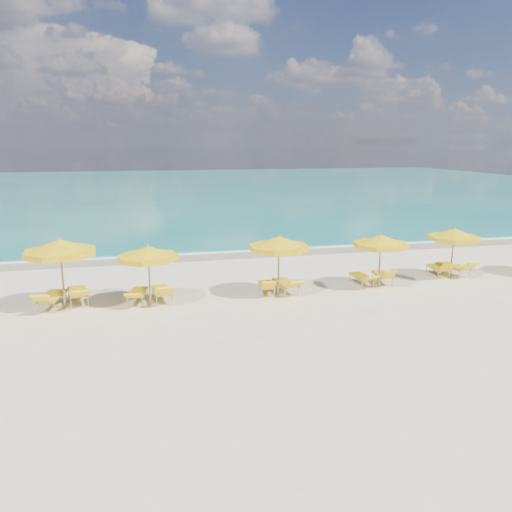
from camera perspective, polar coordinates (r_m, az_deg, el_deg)
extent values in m
plane|color=beige|center=(19.80, 0.99, -4.33)|extent=(120.00, 120.00, 0.00)
cube|color=#147365|center=(66.76, -9.21, 7.70)|extent=(120.00, 80.00, 0.30)
cube|color=tan|center=(26.80, -2.87, 0.24)|extent=(120.00, 2.60, 0.01)
cube|color=white|center=(27.57, -3.17, 0.60)|extent=(120.00, 1.20, 0.03)
cube|color=white|center=(35.85, -15.18, 3.03)|extent=(14.00, 0.36, 0.05)
cube|color=white|center=(44.57, 3.44, 5.32)|extent=(18.00, 0.30, 0.05)
cylinder|color=#A58A52|center=(19.13, -21.26, -1.98)|extent=(0.08, 0.08, 2.49)
cone|color=yellow|center=(18.90, -21.52, 1.09)|extent=(3.23, 3.23, 0.50)
cylinder|color=yellow|center=(18.95, -21.45, 0.37)|extent=(3.25, 3.25, 0.20)
sphere|color=#A58A52|center=(18.85, -21.58, 1.85)|extent=(0.11, 0.11, 0.11)
cylinder|color=#A58A52|center=(18.65, -12.10, -2.26)|extent=(0.07, 0.07, 2.17)
cone|color=yellow|center=(18.44, -12.24, 0.48)|extent=(2.60, 2.60, 0.43)
cylinder|color=yellow|center=(18.48, -12.20, -0.17)|extent=(2.62, 2.62, 0.17)
sphere|color=#A58A52|center=(18.39, -12.27, 1.15)|extent=(0.10, 0.10, 0.10)
cylinder|color=#A58A52|center=(19.40, 2.59, -1.17)|extent=(0.07, 0.07, 2.31)
cone|color=yellow|center=(19.19, 2.62, 1.63)|extent=(3.03, 3.03, 0.46)
cylinder|color=yellow|center=(19.24, 2.62, 0.98)|extent=(3.06, 3.06, 0.18)
sphere|color=#A58A52|center=(19.15, 2.63, 2.33)|extent=(0.10, 0.10, 0.10)
cylinder|color=#A58A52|center=(21.04, 13.95, -0.62)|extent=(0.07, 0.07, 2.17)
cone|color=yellow|center=(20.85, 14.08, 1.82)|extent=(2.60, 2.60, 0.43)
cylinder|color=yellow|center=(20.89, 14.05, 1.25)|extent=(2.63, 2.63, 0.17)
sphere|color=#A58A52|center=(20.81, 14.12, 2.42)|extent=(0.10, 0.10, 0.10)
cylinder|color=#A58A52|center=(23.53, 21.52, 0.26)|extent=(0.07, 0.07, 2.17)
cone|color=yellow|center=(23.36, 21.71, 2.44)|extent=(2.74, 2.74, 0.43)
cylinder|color=yellow|center=(23.40, 21.66, 1.93)|extent=(2.76, 2.76, 0.17)
sphere|color=#A58A52|center=(23.33, 21.75, 2.97)|extent=(0.10, 0.10, 0.10)
cube|color=yellow|center=(19.66, -22.25, -4.20)|extent=(0.88, 1.51, 0.09)
cube|color=yellow|center=(18.73, -23.26, -4.51)|extent=(0.73, 0.70, 0.45)
cube|color=yellow|center=(19.86, -19.72, -3.83)|extent=(0.88, 1.51, 0.09)
cube|color=yellow|center=(18.86, -19.54, -4.11)|extent=(0.73, 0.71, 0.43)
cube|color=yellow|center=(19.28, -13.33, -4.02)|extent=(0.78, 1.36, 0.08)
cube|color=yellow|center=(18.39, -13.82, -4.43)|extent=(0.66, 0.67, 0.34)
cube|color=yellow|center=(19.26, -10.75, -3.86)|extent=(0.73, 1.40, 0.08)
cube|color=yellow|center=(18.33, -10.38, -4.01)|extent=(0.65, 0.59, 0.48)
cube|color=yellow|center=(19.83, 1.16, -3.29)|extent=(0.67, 1.23, 0.07)
cube|color=yellow|center=(19.03, 1.45, -3.38)|extent=(0.57, 0.51, 0.43)
cube|color=yellow|center=(20.02, 3.31, -3.02)|extent=(0.75, 1.38, 0.08)
cube|color=yellow|center=(19.16, 4.42, -3.26)|extent=(0.66, 0.64, 0.39)
cube|color=yellow|center=(21.49, 11.91, -2.25)|extent=(0.62, 1.25, 0.08)
cube|color=yellow|center=(20.73, 13.05, -2.48)|extent=(0.58, 0.58, 0.33)
cube|color=yellow|center=(22.01, 14.19, -2.01)|extent=(0.72, 1.29, 0.07)
cube|color=yellow|center=(21.22, 14.92, -2.06)|extent=(0.61, 0.55, 0.44)
cube|color=yellow|center=(23.89, 20.03, -1.24)|extent=(0.65, 1.26, 0.07)
cube|color=yellow|center=(23.16, 20.99, -1.22)|extent=(0.58, 0.49, 0.46)
cube|color=yellow|center=(24.22, 21.58, -1.04)|extent=(0.90, 1.52, 0.09)
cube|color=yellow|center=(23.53, 23.28, -1.00)|extent=(0.73, 0.67, 0.51)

